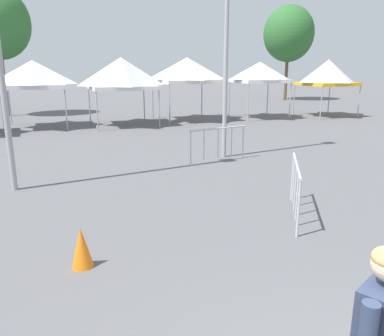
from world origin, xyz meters
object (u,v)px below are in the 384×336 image
Objects in this scene: canopy_tent_behind_left at (260,72)px; crowd_barrier_by_lift at (296,180)px; canopy_tent_behind_center at (121,74)px; canopy_tent_left_of_center at (187,70)px; tree_behind_tents_right at (289,34)px; canopy_tent_far_right at (328,73)px; crowd_barrier_mid_lot at (218,138)px; canopy_tent_behind_right at (33,74)px; traffic_cone_lot_center at (82,247)px; light_pole_opposite_side at (227,10)px.

canopy_tent_behind_left is 1.75× the size of crowd_barrier_by_lift.
canopy_tent_left_of_center reaches higher than canopy_tent_behind_center.
canopy_tent_far_right is at bearing -111.44° from tree_behind_tents_right.
canopy_tent_far_right is 14.04m from crowd_barrier_mid_lot.
traffic_cone_lot_center is at bearing -85.81° from canopy_tent_behind_right.
canopy_tent_behind_right is 16.40m from canopy_tent_far_right.
canopy_tent_behind_left is (4.27, -0.40, -0.12)m from canopy_tent_left_of_center.
light_pole_opposite_side reaches higher than canopy_tent_left_of_center.
light_pole_opposite_side is 3.87× the size of crowd_barrier_mid_lot.
canopy_tent_behind_center is 12.26m from canopy_tent_far_right.
crowd_barrier_mid_lot is (-6.53, -9.34, -1.86)m from canopy_tent_behind_left.
canopy_tent_behind_center is 20.48m from tree_behind_tents_right.
traffic_cone_lot_center is (-19.81, -25.78, -5.50)m from tree_behind_tents_right.
canopy_tent_behind_right reaches higher than crowd_barrier_mid_lot.
light_pole_opposite_side is 12.82× the size of traffic_cone_lot_center.
canopy_tent_far_right is 12.80m from tree_behind_tents_right.
canopy_tent_far_right is (12.26, -0.24, -0.00)m from canopy_tent_behind_center.
canopy_tent_behind_right reaches higher than crowd_barrier_by_lift.
tree_behind_tents_right is at bearing 68.56° from canopy_tent_far_right.
light_pole_opposite_side is (1.91, -8.46, 1.96)m from canopy_tent_behind_center.
crowd_barrier_mid_lot is (-2.26, -9.74, -1.98)m from canopy_tent_left_of_center.
canopy_tent_left_of_center is 1.66× the size of crowd_barrier_mid_lot.
canopy_tent_left_of_center is 8.59m from canopy_tent_far_right.
canopy_tent_behind_center is 7.99m from canopy_tent_behind_left.
canopy_tent_behind_left is at bearing 63.90° from crowd_barrier_by_lift.
tree_behind_tents_right is 13.28× the size of traffic_cone_lot_center.
crowd_barrier_by_lift is (-0.83, -5.31, -3.79)m from light_pole_opposite_side.
tree_behind_tents_right is 25.94m from crowd_barrier_mid_lot.
tree_behind_tents_right is 30.01m from crowd_barrier_by_lift.
canopy_tent_far_right reaches higher than canopy_tent_behind_right.
tree_behind_tents_right reaches higher than canopy_tent_behind_right.
canopy_tent_behind_right is at bearing -178.52° from canopy_tent_left_of_center.
canopy_tent_behind_center is 9.32m from crowd_barrier_mid_lot.
canopy_tent_behind_right is at bearing 123.89° from light_pole_opposite_side.
canopy_tent_behind_right is 15.21m from traffic_cone_lot_center.
crowd_barrier_by_lift is at bearing -100.30° from canopy_tent_left_of_center.
canopy_tent_behind_right is at bearing 110.01° from crowd_barrier_by_lift.
traffic_cone_lot_center is at bearing -129.35° from crowd_barrier_mid_lot.
canopy_tent_behind_center is (4.12, -0.52, 0.03)m from canopy_tent_behind_right.
light_pole_opposite_side is at bearing 50.66° from traffic_cone_lot_center.
canopy_tent_behind_left reaches higher than traffic_cone_lot_center.
canopy_tent_far_right is at bearing -6.43° from canopy_tent_left_of_center.
crowd_barrier_by_lift is (-15.70, -25.07, -5.05)m from tree_behind_tents_right.
traffic_cone_lot_center is at bearing -170.20° from crowd_barrier_by_lift.
canopy_tent_far_right is 17.65m from crowd_barrier_by_lift.
canopy_tent_left_of_center is 10.19m from crowd_barrier_mid_lot.
crowd_barrier_mid_lot is (1.46, -9.02, -1.84)m from canopy_tent_behind_center.
tree_behind_tents_right reaches higher than canopy_tent_left_of_center.
tree_behind_tents_right reaches higher than crowd_barrier_mid_lot.
light_pole_opposite_side is at bearing 50.70° from crowd_barrier_mid_lot.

